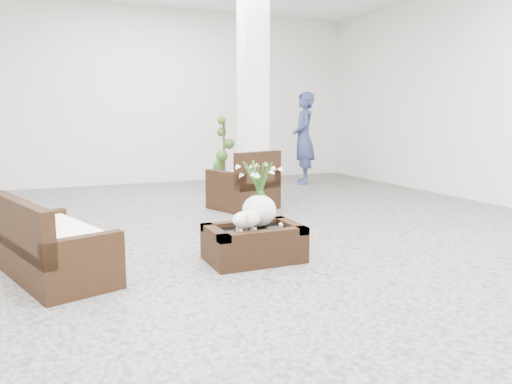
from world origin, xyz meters
name	(u,v)px	position (x,y,z in m)	size (l,w,h in m)	color
ground	(252,248)	(0.00, 0.00, 0.00)	(11.00, 11.00, 0.00)	gray
column	(253,92)	(1.20, 2.80, 1.75)	(0.40, 0.40, 3.50)	white
coffee_table	(254,245)	(-0.16, -0.42, 0.16)	(0.90, 0.60, 0.31)	black
sheep_figurine	(246,222)	(-0.28, -0.52, 0.42)	(0.28, 0.23, 0.21)	white
planter_narcissus	(259,186)	(-0.06, -0.32, 0.71)	(0.44, 0.44, 0.80)	white
tealight	(281,224)	(0.14, -0.40, 0.33)	(0.04, 0.04, 0.03)	white
armchair	(243,180)	(0.75, 2.13, 0.44)	(0.82, 0.79, 0.87)	black
loveseat	(55,237)	(-1.95, -0.20, 0.36)	(1.35, 0.65, 0.72)	black
topiary	(224,156)	(1.00, 3.65, 0.67)	(0.36, 0.36, 1.34)	#2C4F19
shopper	(304,138)	(2.88, 4.16, 0.92)	(0.67, 0.44, 1.83)	navy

